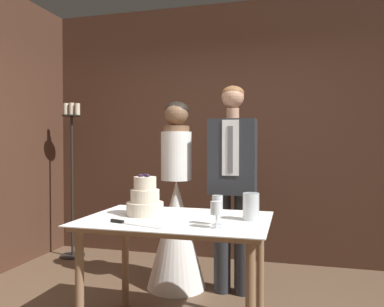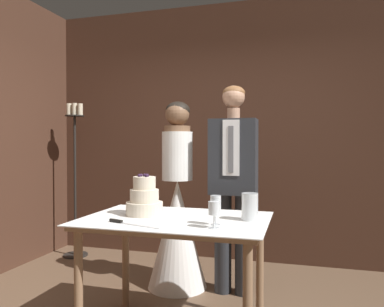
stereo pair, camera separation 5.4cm
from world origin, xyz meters
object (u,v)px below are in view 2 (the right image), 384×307
(bride, at_px, (177,218))
(wine_glass_near, at_px, (216,204))
(groom, at_px, (233,179))
(hurricane_candle, at_px, (250,207))
(tiered_cake, at_px, (144,200))
(candle_stand, at_px, (75,177))
(cake_knife, at_px, (124,222))
(wine_glass_middle, at_px, (214,209))
(cake_table, at_px, (175,232))

(bride, bearing_deg, wine_glass_near, -59.51)
(wine_glass_near, relative_size, groom, 0.10)
(wine_glass_near, height_order, hurricane_candle, wine_glass_near)
(tiered_cake, distance_m, groom, 0.94)
(tiered_cake, relative_size, candle_stand, 0.16)
(cake_knife, bearing_deg, hurricane_candle, 39.21)
(tiered_cake, xyz_separation_m, hurricane_candle, (0.75, 0.02, -0.02))
(wine_glass_middle, bearing_deg, candle_stand, 141.10)
(cake_table, relative_size, candle_stand, 0.70)
(cake_table, distance_m, groom, 0.92)
(wine_glass_near, xyz_separation_m, hurricane_candle, (0.19, 0.21, -0.05))
(cake_table, distance_m, wine_glass_near, 0.41)
(cake_knife, relative_size, wine_glass_near, 2.12)
(wine_glass_middle, height_order, hurricane_candle, hurricane_candle)
(wine_glass_middle, xyz_separation_m, candle_stand, (-2.04, 1.64, 0.02))
(hurricane_candle, bearing_deg, cake_knife, -156.52)
(wine_glass_near, relative_size, hurricane_candle, 1.02)
(groom, bearing_deg, hurricane_candle, -72.52)
(hurricane_candle, bearing_deg, wine_glass_near, -132.30)
(candle_stand, bearing_deg, cake_knife, -48.89)
(hurricane_candle, distance_m, bride, 1.11)
(groom, height_order, candle_stand, groom)
(tiered_cake, relative_size, bride, 0.17)
(cake_table, distance_m, tiered_cake, 0.33)
(cake_table, distance_m, hurricane_candle, 0.54)
(wine_glass_near, xyz_separation_m, groom, (-0.05, 0.97, 0.07))
(cake_knife, height_order, hurricane_candle, hurricane_candle)
(tiered_cake, bearing_deg, groom, 57.00)
(cake_knife, distance_m, hurricane_candle, 0.82)
(wine_glass_near, bearing_deg, cake_knife, -167.87)
(wine_glass_near, relative_size, candle_stand, 0.10)
(tiered_cake, bearing_deg, candle_stand, 137.04)
(hurricane_candle, bearing_deg, groom, 107.48)
(cake_table, relative_size, bride, 0.74)
(cake_table, bearing_deg, wine_glass_near, -24.30)
(hurricane_candle, distance_m, candle_stand, 2.59)
(bride, xyz_separation_m, candle_stand, (-1.46, 0.58, 0.30))
(tiered_cake, bearing_deg, cake_knife, -90.77)
(cake_table, xyz_separation_m, wine_glass_near, (0.31, -0.14, 0.23))
(wine_glass_near, bearing_deg, wine_glass_middle, -83.84)
(wine_glass_middle, height_order, candle_stand, candle_stand)
(groom, bearing_deg, tiered_cake, -123.00)
(wine_glass_middle, distance_m, candle_stand, 2.62)
(cake_knife, distance_m, groom, 1.22)
(wine_glass_near, distance_m, hurricane_candle, 0.28)
(cake_knife, xyz_separation_m, bride, (-0.01, 1.09, -0.18))
(tiered_cake, height_order, bride, bride)
(bride, height_order, candle_stand, candle_stand)
(wine_glass_middle, bearing_deg, groom, 93.44)
(cake_table, relative_size, hurricane_candle, 6.94)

